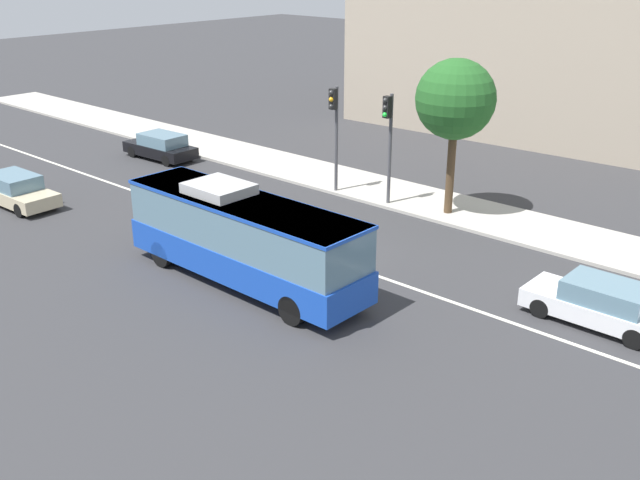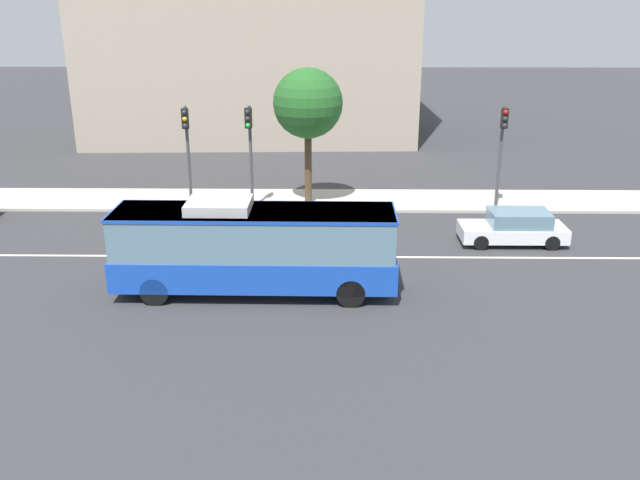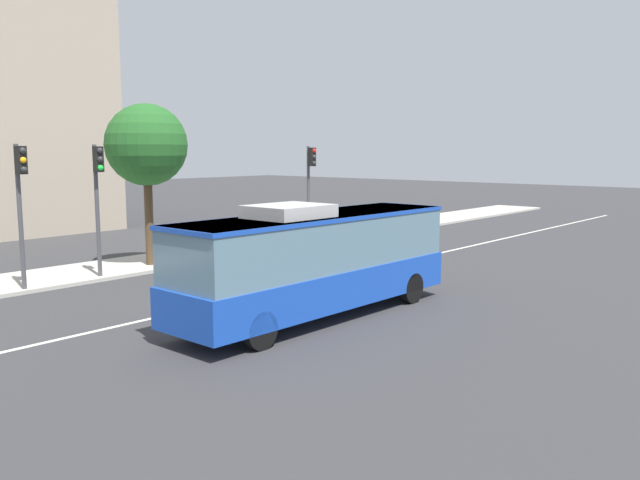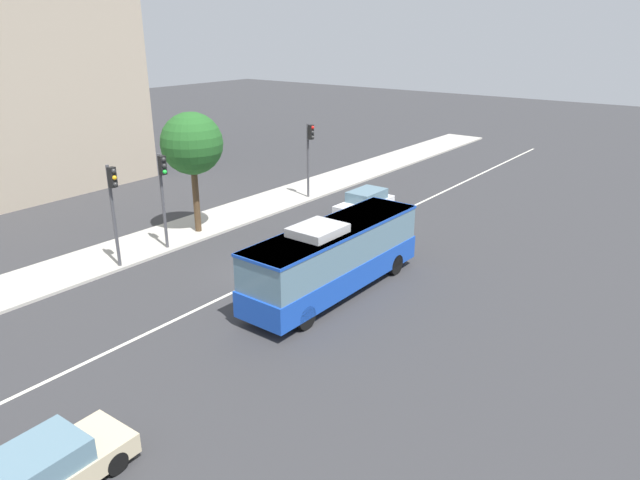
{
  "view_description": "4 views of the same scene",
  "coord_description": "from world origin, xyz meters",
  "views": [
    {
      "loc": [
        17.52,
        -19.47,
        11.12
      ],
      "look_at": [
        2.31,
        -2.3,
        1.91
      ],
      "focal_mm": 40.8,
      "sensor_mm": 36.0,
      "label": 1
    },
    {
      "loc": [
        2.49,
        -26.15,
        10.12
      ],
      "look_at": [
        2.18,
        -2.21,
        1.53
      ],
      "focal_mm": 38.19,
      "sensor_mm": 36.0,
      "label": 2
    },
    {
      "loc": [
        -14.52,
        -16.21,
        4.97
      ],
      "look_at": [
        2.15,
        -1.71,
        1.94
      ],
      "focal_mm": 36.58,
      "sensor_mm": 36.0,
      "label": 3
    },
    {
      "loc": [
        -19.02,
        -17.25,
        11.17
      ],
      "look_at": [
        1.19,
        -1.76,
        1.69
      ],
      "focal_mm": 32.11,
      "sensor_mm": 36.0,
      "label": 4
    }
  ],
  "objects": [
    {
      "name": "sedan_black",
      "position": [
        -15.83,
        4.58,
        0.72
      ],
      "size": [
        4.57,
        1.99,
        1.46
      ],
      "rotation": [
        0.0,
        0.0,
        3.18
      ],
      "color": "black",
      "rests_on": "ground_plane"
    },
    {
      "name": "sedan_beige",
      "position": [
        -14.28,
        -4.8,
        0.72
      ],
      "size": [
        4.56,
        1.95,
        1.46
      ],
      "rotation": [
        0.0,
        0.0,
        0.03
      ],
      "color": "#C6B793",
      "rests_on": "ground_plane"
    },
    {
      "name": "sidewalk_kerb",
      "position": [
        0.0,
        8.04,
        0.07
      ],
      "size": [
        80.0,
        3.87,
        0.14
      ],
      "primitive_type": "cube",
      "color": "#B2ADA3",
      "rests_on": "ground_plane"
    },
    {
      "name": "street_tree_kerbside_left",
      "position": [
        1.46,
        7.31,
        5.17
      ],
      "size": [
        3.43,
        3.43,
        6.93
      ],
      "color": "#4C3823",
      "rests_on": "ground_plane"
    },
    {
      "name": "ground_plane",
      "position": [
        0.0,
        0.0,
        0.0
      ],
      "size": [
        160.0,
        160.0,
        0.0
      ],
      "primitive_type": "plane",
      "color": "#333335"
    },
    {
      "name": "traffic_light_near_corner",
      "position": [
        -4.37,
        6.28,
        3.56
      ],
      "size": [
        0.34,
        0.62,
        5.2
      ],
      "rotation": [
        0.0,
        0.0,
        -1.5
      ],
      "color": "#47474C",
      "rests_on": "ground_plane"
    },
    {
      "name": "traffic_light_mid_block",
      "position": [
        -1.35,
        6.45,
        3.56
      ],
      "size": [
        0.34,
        0.62,
        5.2
      ],
      "rotation": [
        0.0,
        0.0,
        -1.65
      ],
      "color": "#47474C",
      "rests_on": "ground_plane"
    },
    {
      "name": "transit_bus",
      "position": [
        -0.14,
        -3.58,
        1.81
      ],
      "size": [
        10.02,
        2.59,
        3.46
      ],
      "rotation": [
        0.0,
        0.0,
        -0.01
      ],
      "color": "#1947B7",
      "rests_on": "ground_plane"
    },
    {
      "name": "sedan_white",
      "position": [
        10.53,
        1.77,
        0.72
      ],
      "size": [
        4.5,
        1.82,
        1.46
      ],
      "rotation": [
        0.0,
        0.0,
        3.14
      ],
      "color": "white",
      "rests_on": "ground_plane"
    },
    {
      "name": "lane_centre_line",
      "position": [
        0.0,
        0.0,
        0.01
      ],
      "size": [
        76.0,
        0.16,
        0.01
      ],
      "primitive_type": "cube",
      "color": "silver",
      "rests_on": "ground_plane"
    }
  ]
}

